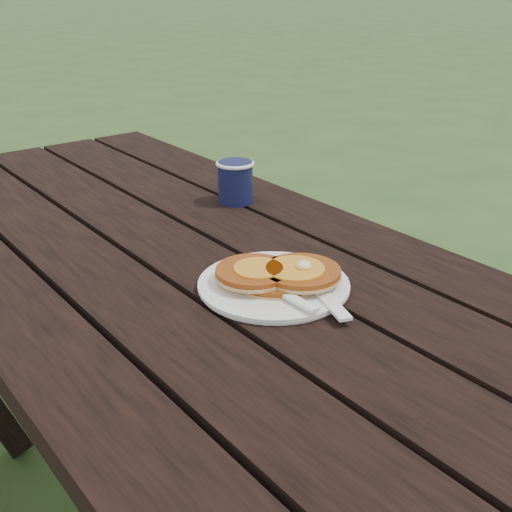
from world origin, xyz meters
TOP-DOWN VIEW (x-y plane):
  - picnic_table at (0.00, 0.00)m, footprint 1.36×1.80m
  - plate at (0.04, -0.17)m, footprint 0.28×0.28m
  - pancake_stack at (0.04, -0.17)m, footprint 0.18×0.17m
  - knife at (0.07, -0.24)m, footprint 0.08×0.18m
  - fork at (0.02, -0.23)m, footprint 0.03×0.16m
  - coffee_cup at (0.23, 0.19)m, footprint 0.08×0.08m

SIDE VIEW (x-z plane):
  - picnic_table at x=0.00m, z-range -0.01..0.74m
  - plate at x=0.04m, z-range 0.75..0.76m
  - knife at x=0.07m, z-range 0.76..0.76m
  - fork at x=0.02m, z-range 0.77..0.77m
  - pancake_stack at x=0.04m, z-range 0.76..0.79m
  - coffee_cup at x=0.23m, z-range 0.76..0.84m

